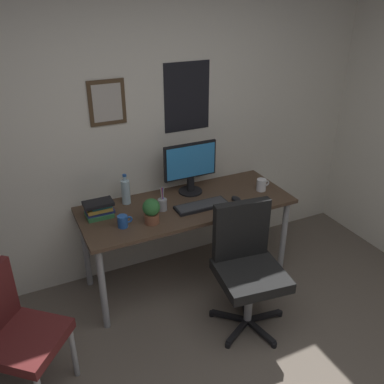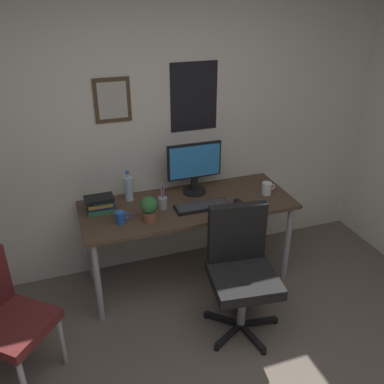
{
  "view_description": "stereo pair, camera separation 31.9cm",
  "coord_description": "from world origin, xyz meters",
  "px_view_note": "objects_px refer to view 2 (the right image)",
  "views": [
    {
      "loc": [
        -0.99,
        -0.94,
        2.33
      ],
      "look_at": [
        0.24,
        1.63,
        0.89
      ],
      "focal_mm": 38.85,
      "sensor_mm": 36.0,
      "label": 1
    },
    {
      "loc": [
        -0.69,
        -1.06,
        2.33
      ],
      "look_at": [
        0.24,
        1.63,
        0.89
      ],
      "focal_mm": 38.85,
      "sensor_mm": 36.0,
      "label": 2
    }
  ],
  "objects_px": {
    "office_chair": "(241,265)",
    "keyboard": "(202,206)",
    "coffee_mug_far": "(267,188)",
    "water_bottle": "(129,188)",
    "pen_cup": "(163,202)",
    "potted_plant": "(149,208)",
    "side_chair": "(4,316)",
    "book_stack_left": "(100,204)",
    "monitor": "(194,166)",
    "computer_mouse": "(238,201)",
    "coffee_mug_near": "(121,217)"
  },
  "relations": [
    {
      "from": "office_chair",
      "to": "keyboard",
      "type": "height_order",
      "value": "office_chair"
    },
    {
      "from": "office_chair",
      "to": "keyboard",
      "type": "distance_m",
      "value": 0.58
    },
    {
      "from": "office_chair",
      "to": "coffee_mug_far",
      "type": "xyz_separation_m",
      "value": [
        0.49,
        0.58,
        0.26
      ]
    },
    {
      "from": "water_bottle",
      "to": "pen_cup",
      "type": "distance_m",
      "value": 0.32
    },
    {
      "from": "office_chair",
      "to": "potted_plant",
      "type": "height_order",
      "value": "office_chair"
    },
    {
      "from": "side_chair",
      "to": "book_stack_left",
      "type": "relative_size",
      "value": 3.91
    },
    {
      "from": "side_chair",
      "to": "monitor",
      "type": "height_order",
      "value": "monitor"
    },
    {
      "from": "side_chair",
      "to": "water_bottle",
      "type": "relative_size",
      "value": 3.47
    },
    {
      "from": "potted_plant",
      "to": "computer_mouse",
      "type": "bearing_deg",
      "value": 1.85
    },
    {
      "from": "water_bottle",
      "to": "pen_cup",
      "type": "xyz_separation_m",
      "value": [
        0.22,
        -0.23,
        -0.05
      ]
    },
    {
      "from": "coffee_mug_near",
      "to": "coffee_mug_far",
      "type": "relative_size",
      "value": 0.93
    },
    {
      "from": "water_bottle",
      "to": "coffee_mug_far",
      "type": "distance_m",
      "value": 1.15
    },
    {
      "from": "monitor",
      "to": "coffee_mug_far",
      "type": "height_order",
      "value": "monitor"
    },
    {
      "from": "book_stack_left",
      "to": "office_chair",
      "type": "bearing_deg",
      "value": -40.19
    },
    {
      "from": "pen_cup",
      "to": "keyboard",
      "type": "bearing_deg",
      "value": -17.02
    },
    {
      "from": "side_chair",
      "to": "pen_cup",
      "type": "height_order",
      "value": "pen_cup"
    },
    {
      "from": "keyboard",
      "to": "pen_cup",
      "type": "xyz_separation_m",
      "value": [
        -0.3,
        0.09,
        0.04
      ]
    },
    {
      "from": "water_bottle",
      "to": "book_stack_left",
      "type": "xyz_separation_m",
      "value": [
        -0.25,
        -0.12,
        -0.04
      ]
    },
    {
      "from": "computer_mouse",
      "to": "water_bottle",
      "type": "height_order",
      "value": "water_bottle"
    },
    {
      "from": "office_chair",
      "to": "potted_plant",
      "type": "distance_m",
      "value": 0.78
    },
    {
      "from": "office_chair",
      "to": "coffee_mug_far",
      "type": "distance_m",
      "value": 0.8
    },
    {
      "from": "side_chair",
      "to": "potted_plant",
      "type": "relative_size",
      "value": 4.49
    },
    {
      "from": "coffee_mug_far",
      "to": "book_stack_left",
      "type": "relative_size",
      "value": 0.53
    },
    {
      "from": "coffee_mug_near",
      "to": "monitor",
      "type": "bearing_deg",
      "value": 23.88
    },
    {
      "from": "coffee_mug_far",
      "to": "pen_cup",
      "type": "distance_m",
      "value": 0.89
    },
    {
      "from": "monitor",
      "to": "potted_plant",
      "type": "xyz_separation_m",
      "value": [
        -0.47,
        -0.34,
        -0.13
      ]
    },
    {
      "from": "computer_mouse",
      "to": "coffee_mug_near",
      "type": "xyz_separation_m",
      "value": [
        -0.95,
        0.01,
        0.03
      ]
    },
    {
      "from": "coffee_mug_near",
      "to": "book_stack_left",
      "type": "bearing_deg",
      "value": 117.45
    },
    {
      "from": "keyboard",
      "to": "coffee_mug_near",
      "type": "xyz_separation_m",
      "value": [
        -0.65,
        -0.02,
        0.03
      ]
    },
    {
      "from": "side_chair",
      "to": "coffee_mug_far",
      "type": "relative_size",
      "value": 7.32
    },
    {
      "from": "keyboard",
      "to": "coffee_mug_near",
      "type": "height_order",
      "value": "coffee_mug_near"
    },
    {
      "from": "keyboard",
      "to": "computer_mouse",
      "type": "bearing_deg",
      "value": -5.62
    },
    {
      "from": "water_bottle",
      "to": "coffee_mug_far",
      "type": "relative_size",
      "value": 2.11
    },
    {
      "from": "water_bottle",
      "to": "coffee_mug_far",
      "type": "height_order",
      "value": "water_bottle"
    },
    {
      "from": "monitor",
      "to": "coffee_mug_far",
      "type": "bearing_deg",
      "value": -22.56
    },
    {
      "from": "computer_mouse",
      "to": "side_chair",
      "type": "bearing_deg",
      "value": -165.57
    },
    {
      "from": "coffee_mug_near",
      "to": "book_stack_left",
      "type": "distance_m",
      "value": 0.25
    },
    {
      "from": "office_chair",
      "to": "side_chair",
      "type": "distance_m",
      "value": 1.58
    },
    {
      "from": "office_chair",
      "to": "book_stack_left",
      "type": "bearing_deg",
      "value": 139.81
    },
    {
      "from": "office_chair",
      "to": "monitor",
      "type": "relative_size",
      "value": 2.07
    },
    {
      "from": "keyboard",
      "to": "water_bottle",
      "type": "bearing_deg",
      "value": 148.07
    },
    {
      "from": "water_bottle",
      "to": "book_stack_left",
      "type": "height_order",
      "value": "water_bottle"
    },
    {
      "from": "book_stack_left",
      "to": "potted_plant",
      "type": "bearing_deg",
      "value": -38.44
    },
    {
      "from": "water_bottle",
      "to": "book_stack_left",
      "type": "distance_m",
      "value": 0.28
    },
    {
      "from": "potted_plant",
      "to": "pen_cup",
      "type": "distance_m",
      "value": 0.21
    },
    {
      "from": "water_bottle",
      "to": "keyboard",
      "type": "bearing_deg",
      "value": -31.93
    },
    {
      "from": "side_chair",
      "to": "book_stack_left",
      "type": "xyz_separation_m",
      "value": [
        0.71,
        0.69,
        0.3
      ]
    },
    {
      "from": "side_chair",
      "to": "book_stack_left",
      "type": "height_order",
      "value": "side_chair"
    },
    {
      "from": "keyboard",
      "to": "water_bottle",
      "type": "xyz_separation_m",
      "value": [
        -0.52,
        0.32,
        0.09
      ]
    },
    {
      "from": "keyboard",
      "to": "book_stack_left",
      "type": "bearing_deg",
      "value": 165.03
    }
  ]
}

